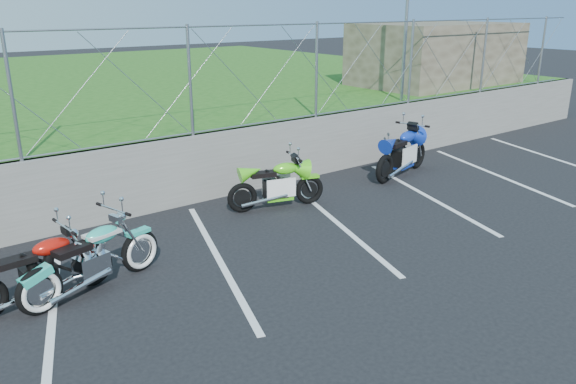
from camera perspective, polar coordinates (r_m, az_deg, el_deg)
ground at (r=7.80m, az=-3.32°, el=-9.19°), size 90.00×90.00×0.00m
retaining_wall at (r=10.44m, az=-14.27°, el=1.38°), size 30.00×0.22×1.30m
grass_field at (r=19.85m, az=-26.11°, el=8.01°), size 30.00×20.00×1.30m
stone_building at (r=18.28m, az=14.83°, el=13.43°), size 5.00×3.00×1.80m
chain_link_fence at (r=10.10m, az=-15.01°, el=10.36°), size 28.00×0.03×2.00m
sign_pole at (r=14.68m, az=11.80°, el=14.90°), size 0.08×0.08×3.00m
parking_lines at (r=9.16m, az=-0.63°, el=-4.76°), size 18.29×4.31×0.01m
cruiser_turquoise at (r=7.85m, az=-19.09°, el=-6.62°), size 2.07×0.75×1.05m
naked_orange at (r=7.80m, az=-23.68°, el=-7.50°), size 1.90×0.64×0.95m
sportbike_green at (r=10.41m, az=-1.05°, el=0.60°), size 1.84×0.74×0.98m
sportbike_blue at (r=12.69m, az=11.58°, el=3.76°), size 2.10×0.77×1.11m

